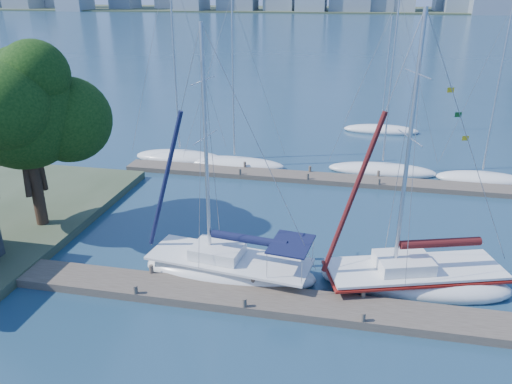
# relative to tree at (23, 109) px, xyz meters

# --- Properties ---
(ground) EXTENTS (700.00, 700.00, 0.00)m
(ground) POSITION_rel_tree_xyz_m (13.16, -4.56, -7.21)
(ground) COLOR #163049
(ground) RESTS_ON ground
(near_dock) EXTENTS (26.00, 2.00, 0.40)m
(near_dock) POSITION_rel_tree_xyz_m (13.16, -4.56, -7.01)
(near_dock) COLOR #473F34
(near_dock) RESTS_ON ground
(far_dock) EXTENTS (30.00, 1.80, 0.36)m
(far_dock) POSITION_rel_tree_xyz_m (15.16, 11.44, -7.03)
(far_dock) COLOR #473F34
(far_dock) RESTS_ON ground
(far_shore) EXTENTS (800.00, 100.00, 1.50)m
(far_shore) POSITION_rel_tree_xyz_m (13.16, 315.44, -7.21)
(far_shore) COLOR #38472D
(far_shore) RESTS_ON ground
(tree) EXTENTS (8.37, 7.62, 10.82)m
(tree) POSITION_rel_tree_xyz_m (0.00, 0.00, 0.00)
(tree) COLOR black
(tree) RESTS_ON ground
(sailboat_navy) EXTENTS (8.81, 3.84, 12.44)m
(sailboat_navy) POSITION_rel_tree_xyz_m (11.74, -2.56, -6.27)
(sailboat_navy) COLOR white
(sailboat_navy) RESTS_ON ground
(sailboat_maroon) EXTENTS (9.21, 5.37, 13.08)m
(sailboat_maroon) POSITION_rel_tree_xyz_m (20.47, -1.70, -6.23)
(sailboat_maroon) COLOR white
(sailboat_maroon) RESTS_ON ground
(bg_boat_0) EXTENTS (7.95, 4.90, 15.62)m
(bg_boat_0) POSITION_rel_tree_xyz_m (3.41, 13.74, -6.90)
(bg_boat_0) COLOR white
(bg_boat_0) RESTS_ON ground
(bg_boat_1) EXTENTS (8.29, 4.41, 13.02)m
(bg_boat_1) POSITION_rel_tree_xyz_m (8.10, 13.25, -6.95)
(bg_boat_1) COLOR white
(bg_boat_1) RESTS_ON ground
(bg_boat_3) EXTENTS (8.25, 3.06, 13.11)m
(bg_boat_3) POSITION_rel_tree_xyz_m (19.48, 14.03, -6.95)
(bg_boat_3) COLOR white
(bg_boat_3) RESTS_ON ground
(bg_boat_4) EXTENTS (6.65, 4.57, 12.45)m
(bg_boat_4) POSITION_rel_tree_xyz_m (26.52, 13.60, -6.95)
(bg_boat_4) COLOR white
(bg_boat_4) RESTS_ON ground
(bg_boat_7) EXTENTS (7.27, 2.43, 11.12)m
(bg_boat_7) POSITION_rel_tree_xyz_m (19.74, 25.98, -6.97)
(bg_boat_7) COLOR white
(bg_boat_7) RESTS_ON ground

